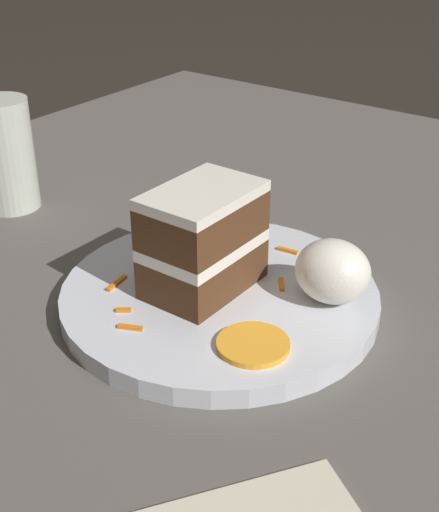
{
  "coord_description": "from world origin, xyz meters",
  "views": [
    {
      "loc": [
        0.36,
        -0.48,
        0.38
      ],
      "look_at": [
        0.04,
        -0.05,
        0.09
      ],
      "focal_mm": 50.0,
      "sensor_mm": 36.0,
      "label": 1
    }
  ],
  "objects_px": {
    "cream_dollop": "(333,271)",
    "orange_garnish": "(253,345)",
    "drinking_glass": "(7,162)",
    "plate": "(220,297)",
    "cake_slice": "(203,240)"
  },
  "relations": [
    {
      "from": "plate",
      "to": "cream_dollop",
      "type": "bearing_deg",
      "value": 26.13
    },
    {
      "from": "orange_garnish",
      "to": "drinking_glass",
      "type": "xyz_separation_m",
      "value": [
        -0.39,
        0.08,
        0.03
      ]
    },
    {
      "from": "cream_dollop",
      "to": "orange_garnish",
      "type": "distance_m",
      "value": 0.1
    },
    {
      "from": "cake_slice",
      "to": "orange_garnish",
      "type": "height_order",
      "value": "cake_slice"
    },
    {
      "from": "plate",
      "to": "drinking_glass",
      "type": "bearing_deg",
      "value": 174.67
    },
    {
      "from": "cream_dollop",
      "to": "drinking_glass",
      "type": "relative_size",
      "value": 0.52
    },
    {
      "from": "plate",
      "to": "cream_dollop",
      "type": "relative_size",
      "value": 4.29
    },
    {
      "from": "cake_slice",
      "to": "cream_dollop",
      "type": "distance_m",
      "value": 0.11
    },
    {
      "from": "cake_slice",
      "to": "orange_garnish",
      "type": "bearing_deg",
      "value": 150.53
    },
    {
      "from": "cream_dollop",
      "to": "orange_garnish",
      "type": "height_order",
      "value": "cream_dollop"
    },
    {
      "from": "cream_dollop",
      "to": "drinking_glass",
      "type": "xyz_separation_m",
      "value": [
        -0.4,
        -0.01,
        0.01
      ]
    },
    {
      "from": "plate",
      "to": "orange_garnish",
      "type": "height_order",
      "value": "orange_garnish"
    },
    {
      "from": "cream_dollop",
      "to": "drinking_glass",
      "type": "height_order",
      "value": "drinking_glass"
    },
    {
      "from": "plate",
      "to": "cake_slice",
      "type": "distance_m",
      "value": 0.06
    },
    {
      "from": "plate",
      "to": "cream_dollop",
      "type": "height_order",
      "value": "cream_dollop"
    }
  ]
}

